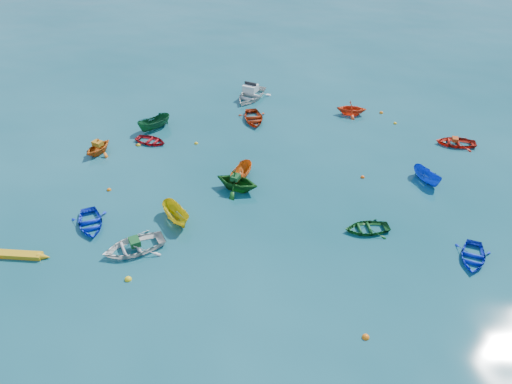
% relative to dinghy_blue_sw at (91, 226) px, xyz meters
% --- Properties ---
extents(ground, '(160.00, 160.00, 0.00)m').
position_rel_dinghy_blue_sw_xyz_m(ground, '(9.50, -0.32, 0.00)').
color(ground, '#093E48').
rests_on(ground, ground).
extents(dinghy_blue_sw, '(3.43, 3.73, 0.63)m').
position_rel_dinghy_blue_sw_xyz_m(dinghy_blue_sw, '(0.00, 0.00, 0.00)').
color(dinghy_blue_sw, '#102CCB').
rests_on(dinghy_blue_sw, ground).
extents(dinghy_white_near, '(4.39, 4.17, 0.74)m').
position_rel_dinghy_blue_sw_xyz_m(dinghy_white_near, '(3.42, -1.61, 0.00)').
color(dinghy_white_near, silver).
rests_on(dinghy_white_near, ground).
extents(dinghy_blue_se, '(2.52, 3.13, 0.58)m').
position_rel_dinghy_blue_sw_xyz_m(dinghy_blue_se, '(22.58, 0.90, 0.00)').
color(dinghy_blue_se, '#0F29C4').
rests_on(dinghy_blue_se, ground).
extents(dinghy_orange_w, '(2.75, 2.97, 1.28)m').
position_rel_dinghy_blue_sw_xyz_m(dinghy_orange_w, '(-3.15, 8.19, 0.00)').
color(dinghy_orange_w, '#D75F14').
rests_on(dinghy_orange_w, ground).
extents(sampan_yellow_mid, '(2.72, 2.82, 1.10)m').
position_rel_dinghy_blue_sw_xyz_m(sampan_yellow_mid, '(5.07, 1.39, 0.00)').
color(sampan_yellow_mid, gold).
rests_on(sampan_yellow_mid, ground).
extents(dinghy_green_e, '(3.17, 2.63, 0.57)m').
position_rel_dinghy_blue_sw_xyz_m(dinghy_green_e, '(16.69, 2.46, 0.00)').
color(dinghy_green_e, '#124F1D').
rests_on(dinghy_green_e, ground).
extents(dinghy_red_nw, '(2.90, 2.36, 0.53)m').
position_rel_dinghy_blue_sw_xyz_m(dinghy_red_nw, '(0.18, 10.37, 0.00)').
color(dinghy_red_nw, '#9C0D13').
rests_on(dinghy_red_nw, ground).
extents(sampan_orange_n, '(1.52, 2.83, 1.04)m').
position_rel_dinghy_blue_sw_xyz_m(sampan_orange_n, '(8.13, 6.66, 0.00)').
color(sampan_orange_n, orange).
rests_on(sampan_orange_n, ground).
extents(dinghy_green_n, '(3.51, 3.22, 1.57)m').
position_rel_dinghy_blue_sw_xyz_m(dinghy_green_n, '(8.09, 5.32, 0.00)').
color(dinghy_green_n, '#135215').
rests_on(dinghy_green_n, ground).
extents(dinghy_red_ne, '(2.99, 2.15, 0.62)m').
position_rel_dinghy_blue_sw_xyz_m(dinghy_red_ne, '(23.55, 14.13, 0.00)').
color(dinghy_red_ne, red).
rests_on(dinghy_red_ne, ground).
extents(sampan_blue_far, '(2.23, 2.59, 0.97)m').
position_rel_dinghy_blue_sw_xyz_m(sampan_blue_far, '(20.80, 8.52, 0.00)').
color(sampan_blue_far, blue).
rests_on(sampan_blue_far, ground).
extents(dinghy_red_far, '(3.25, 3.82, 0.67)m').
position_rel_dinghy_blue_sw_xyz_m(dinghy_red_far, '(7.42, 15.37, 0.00)').
color(dinghy_red_far, '#A02B0D').
rests_on(dinghy_red_far, ground).
extents(dinghy_orange_far, '(2.58, 2.25, 1.32)m').
position_rel_dinghy_blue_sw_xyz_m(dinghy_orange_far, '(15.47, 17.95, 0.00)').
color(dinghy_orange_far, red).
rests_on(dinghy_orange_far, ground).
extents(sampan_green_far, '(2.71, 3.05, 1.15)m').
position_rel_dinghy_blue_sw_xyz_m(sampan_green_far, '(-0.26, 12.56, 0.00)').
color(sampan_green_far, '#124E28').
rests_on(sampan_green_far, ground).
extents(kayak_yellow, '(3.69, 0.86, 0.36)m').
position_rel_dinghy_blue_sw_xyz_m(kayak_yellow, '(-2.94, -3.32, 0.00)').
color(kayak_yellow, '#CA9112').
rests_on(kayak_yellow, ground).
extents(motorboat_white, '(3.97, 4.72, 1.44)m').
position_rel_dinghy_blue_sw_xyz_m(motorboat_white, '(6.39, 19.68, 0.00)').
color(motorboat_white, silver).
rests_on(motorboat_white, ground).
extents(tarp_green_a, '(0.89, 0.93, 0.36)m').
position_rel_dinghy_blue_sw_xyz_m(tarp_green_a, '(3.51, -1.55, 0.55)').
color(tarp_green_a, '#134F21').
rests_on(tarp_green_a, dinghy_white_near).
extents(tarp_orange_a, '(0.85, 0.74, 0.35)m').
position_rel_dinghy_blue_sw_xyz_m(tarp_orange_a, '(-3.13, 8.23, 0.81)').
color(tarp_orange_a, '#B96F13').
rests_on(tarp_orange_a, dinghy_orange_w).
extents(tarp_green_b, '(0.66, 0.78, 0.33)m').
position_rel_dinghy_blue_sw_xyz_m(tarp_green_b, '(7.99, 5.35, 0.95)').
color(tarp_green_b, '#11451C').
rests_on(tarp_green_b, dinghy_green_n).
extents(tarp_orange_b, '(0.44, 0.57, 0.28)m').
position_rel_dinghy_blue_sw_xyz_m(tarp_orange_b, '(23.45, 14.13, 0.45)').
color(tarp_orange_b, '#B13B12').
rests_on(tarp_orange_b, dinghy_red_ne).
extents(buoy_ye_a, '(0.39, 0.39, 0.39)m').
position_rel_dinghy_blue_sw_xyz_m(buoy_ye_a, '(3.99, -3.96, 0.00)').
color(buoy_ye_a, yellow).
rests_on(buoy_ye_a, ground).
extents(buoy_or_b, '(0.37, 0.37, 0.37)m').
position_rel_dinghy_blue_sw_xyz_m(buoy_or_b, '(16.61, -5.64, 0.00)').
color(buoy_or_b, orange).
rests_on(buoy_or_b, ground).
extents(buoy_ye_b, '(0.30, 0.30, 0.30)m').
position_rel_dinghy_blue_sw_xyz_m(buoy_ye_b, '(3.71, 10.80, 0.00)').
color(buoy_ye_b, gold).
rests_on(buoy_ye_b, ground).
extents(buoy_or_c, '(0.31, 0.31, 0.31)m').
position_rel_dinghy_blue_sw_xyz_m(buoy_or_c, '(-0.43, 3.74, 0.00)').
color(buoy_or_c, orange).
rests_on(buoy_or_c, ground).
extents(buoy_ye_c, '(0.33, 0.33, 0.33)m').
position_rel_dinghy_blue_sw_xyz_m(buoy_ye_c, '(4.57, 1.60, 0.00)').
color(buoy_ye_c, gold).
rests_on(buoy_ye_c, ground).
extents(buoy_or_d, '(0.30, 0.30, 0.30)m').
position_rel_dinghy_blue_sw_xyz_m(buoy_or_d, '(16.46, 8.24, 0.00)').
color(buoy_or_d, '#E74D0C').
rests_on(buoy_or_d, ground).
extents(buoy_ye_d, '(0.33, 0.33, 0.33)m').
position_rel_dinghy_blue_sw_xyz_m(buoy_ye_d, '(-0.62, 9.77, 0.00)').
color(buoy_ye_d, gold).
rests_on(buoy_ye_d, ground).
extents(buoy_or_e, '(0.34, 0.34, 0.34)m').
position_rel_dinghy_blue_sw_xyz_m(buoy_or_e, '(18.06, 18.63, 0.00)').
color(buoy_or_e, orange).
rests_on(buoy_or_e, ground).
extents(buoy_ye_e, '(0.30, 0.30, 0.30)m').
position_rel_dinghy_blue_sw_xyz_m(buoy_ye_e, '(19.14, 16.84, 0.00)').
color(buoy_ye_e, gold).
rests_on(buoy_ye_e, ground).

